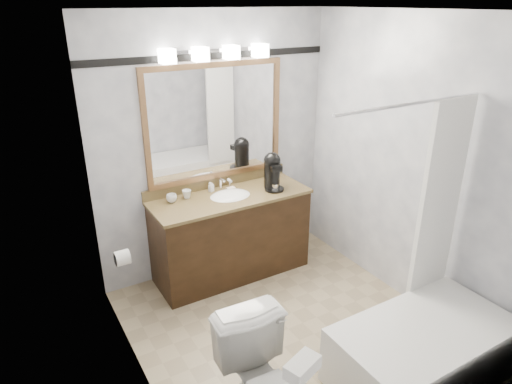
{
  "coord_description": "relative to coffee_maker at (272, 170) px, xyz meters",
  "views": [
    {
      "loc": [
        -1.81,
        -2.52,
        2.56
      ],
      "look_at": [
        -0.11,
        0.35,
        1.15
      ],
      "focal_mm": 32.0,
      "sensor_mm": 36.0,
      "label": 1
    }
  ],
  "objects": [
    {
      "name": "room",
      "position": [
        -0.44,
        -0.97,
        0.21
      ],
      "size": [
        2.42,
        2.62,
        2.52
      ],
      "color": "tan",
      "rests_on": "ground"
    },
    {
      "name": "vanity",
      "position": [
        -0.44,
        0.05,
        -0.6
      ],
      "size": [
        1.53,
        0.58,
        0.97
      ],
      "color": "black",
      "rests_on": "ground"
    },
    {
      "name": "mirror",
      "position": [
        -0.44,
        0.31,
        0.46
      ],
      "size": [
        1.4,
        0.04,
        1.1
      ],
      "color": "olive",
      "rests_on": "room"
    },
    {
      "name": "vanity_light_bar",
      "position": [
        -0.44,
        0.26,
        1.1
      ],
      "size": [
        1.02,
        0.14,
        0.12
      ],
      "color": "silver",
      "rests_on": "room"
    },
    {
      "name": "accent_stripe",
      "position": [
        -0.44,
        0.33,
        1.06
      ],
      "size": [
        2.4,
        0.01,
        0.06
      ],
      "primitive_type": "cube",
      "color": "black",
      "rests_on": "room"
    },
    {
      "name": "bathtub",
      "position": [
        0.11,
        -1.87,
        -0.76
      ],
      "size": [
        1.3,
        0.75,
        1.96
      ],
      "color": "white",
      "rests_on": "ground"
    },
    {
      "name": "tp_roll",
      "position": [
        -1.58,
        -0.3,
        -0.34
      ],
      "size": [
        0.11,
        0.12,
        0.12
      ],
      "primitive_type": "cylinder",
      "rotation": [
        0.0,
        1.57,
        0.0
      ],
      "color": "white",
      "rests_on": "room"
    },
    {
      "name": "tissue_box",
      "position": [
        -1.15,
        -2.09,
        -0.18
      ],
      "size": [
        0.22,
        0.16,
        0.08
      ],
      "primitive_type": "cube",
      "rotation": [
        0.0,
        0.0,
        0.33
      ],
      "color": "white",
      "rests_on": "toilet"
    },
    {
      "name": "coffee_maker",
      "position": [
        0.0,
        0.0,
        0.0
      ],
      "size": [
        0.19,
        0.24,
        0.37
      ],
      "rotation": [
        0.0,
        0.0,
        -0.18
      ],
      "color": "black",
      "rests_on": "vanity"
    },
    {
      "name": "cup_left",
      "position": [
        -0.97,
        0.19,
        -0.15
      ],
      "size": [
        0.12,
        0.12,
        0.07
      ],
      "primitive_type": "imported",
      "rotation": [
        0.0,
        0.0,
        -0.36
      ],
      "color": "white",
      "rests_on": "vanity"
    },
    {
      "name": "cup_right",
      "position": [
        -0.82,
        0.2,
        -0.15
      ],
      "size": [
        0.1,
        0.1,
        0.08
      ],
      "primitive_type": "imported",
      "rotation": [
        0.0,
        0.0,
        -0.28
      ],
      "color": "white",
      "rests_on": "vanity"
    },
    {
      "name": "soap_bottle_a",
      "position": [
        -0.55,
        0.23,
        -0.14
      ],
      "size": [
        0.05,
        0.05,
        0.09
      ],
      "primitive_type": "imported",
      "rotation": [
        0.0,
        0.0,
        0.36
      ],
      "color": "white",
      "rests_on": "vanity"
    },
    {
      "name": "soap_bar",
      "position": [
        -0.37,
        0.17,
        -0.18
      ],
      "size": [
        0.09,
        0.06,
        0.03
      ],
      "primitive_type": "cube",
      "rotation": [
        0.0,
        0.0,
        0.14
      ],
      "color": "beige",
      "rests_on": "vanity"
    }
  ]
}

